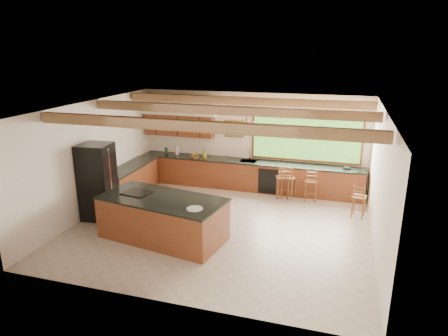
% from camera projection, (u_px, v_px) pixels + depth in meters
% --- Properties ---
extents(ground, '(7.20, 7.20, 0.00)m').
position_uv_depth(ground, '(221.00, 226.00, 10.04)').
color(ground, '#BCAA9B').
rests_on(ground, ground).
extents(room_shell, '(7.27, 6.54, 3.02)m').
position_uv_depth(room_shell, '(222.00, 135.00, 10.04)').
color(room_shell, white).
rests_on(room_shell, ground).
extents(counter_run, '(7.12, 3.10, 1.27)m').
position_uv_depth(counter_run, '(220.00, 176.00, 12.44)').
color(counter_run, brown).
rests_on(counter_run, ground).
extents(island, '(3.09, 1.83, 1.03)m').
position_uv_depth(island, '(163.00, 218.00, 9.30)').
color(island, brown).
rests_on(island, ground).
extents(refrigerator, '(0.85, 0.83, 2.00)m').
position_uv_depth(refrigerator, '(98.00, 182.00, 10.29)').
color(refrigerator, black).
rests_on(refrigerator, ground).
extents(bar_stool_a, '(0.47, 0.47, 1.09)m').
position_uv_depth(bar_stool_a, '(289.00, 178.00, 11.67)').
color(bar_stool_a, brown).
rests_on(bar_stool_a, ground).
extents(bar_stool_b, '(0.41, 0.41, 1.00)m').
position_uv_depth(bar_stool_b, '(311.00, 182.00, 11.52)').
color(bar_stool_b, brown).
rests_on(bar_stool_b, ground).
extents(bar_stool_c, '(0.47, 0.47, 1.06)m').
position_uv_depth(bar_stool_c, '(283.00, 178.00, 11.73)').
color(bar_stool_c, brown).
rests_on(bar_stool_c, ground).
extents(bar_stool_d, '(0.41, 0.41, 0.95)m').
position_uv_depth(bar_stool_d, '(359.00, 198.00, 10.39)').
color(bar_stool_d, brown).
rests_on(bar_stool_d, ground).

